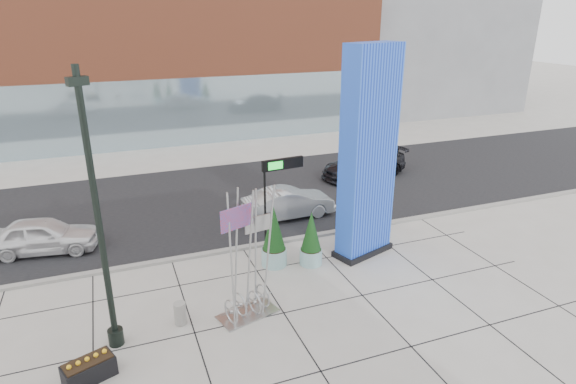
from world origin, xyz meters
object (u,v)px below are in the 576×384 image
object	(u,v)px
public_art_sculpture	(247,284)
car_white_west	(43,236)
car_silver_mid	(289,203)
concrete_bollard	(180,313)
lamp_post	(102,244)
blue_pylon	(368,159)
overhead_street_sign	(280,172)

from	to	relation	value
public_art_sculpture	car_white_west	distance (m)	9.98
car_silver_mid	car_white_west	bearing A→B (deg)	86.57
concrete_bollard	car_white_west	world-z (taller)	car_white_west
lamp_post	concrete_bollard	distance (m)	3.63
lamp_post	concrete_bollard	bearing A→B (deg)	9.37
car_silver_mid	public_art_sculpture	bearing A→B (deg)	147.48
public_art_sculpture	concrete_bollard	world-z (taller)	public_art_sculpture
car_white_west	car_silver_mid	distance (m)	10.90
lamp_post	public_art_sculpture	size ratio (longest dim) A/B	1.85
lamp_post	car_white_west	distance (m)	8.27
blue_pylon	concrete_bollard	size ratio (longest dim) A/B	11.09
public_art_sculpture	car_silver_mid	distance (m)	8.28
blue_pylon	lamp_post	xyz separation A→B (m)	(-9.93, -2.59, -0.70)
blue_pylon	concrete_bollard	xyz separation A→B (m)	(-7.94, -2.26, -3.71)
public_art_sculpture	overhead_street_sign	bearing A→B (deg)	42.42
concrete_bollard	overhead_street_sign	xyz separation A→B (m)	(4.94, 4.15, 2.94)
public_art_sculpture	car_silver_mid	size ratio (longest dim) A/B	1.00
blue_pylon	car_white_west	size ratio (longest dim) A/B	1.94
overhead_street_sign	car_white_west	bearing A→B (deg)	157.62
lamp_post	overhead_street_sign	bearing A→B (deg)	32.83
blue_pylon	concrete_bollard	bearing A→B (deg)	177.61
car_white_west	car_silver_mid	world-z (taller)	car_white_west
lamp_post	public_art_sculpture	world-z (taller)	lamp_post
public_art_sculpture	concrete_bollard	distance (m)	2.34
car_white_west	car_silver_mid	xyz separation A→B (m)	(10.89, -0.25, -0.01)
concrete_bollard	car_silver_mid	xyz separation A→B (m)	(6.36, 6.83, 0.36)
lamp_post	car_white_west	xyz separation A→B (m)	(-2.54, 7.41, -2.65)
overhead_street_sign	lamp_post	bearing A→B (deg)	-152.35
blue_pylon	car_white_west	world-z (taller)	blue_pylon
car_white_west	lamp_post	bearing A→B (deg)	-151.24
lamp_post	car_silver_mid	xyz separation A→B (m)	(8.36, 7.16, -2.66)
concrete_bollard	car_white_west	xyz separation A→B (m)	(-4.53, 7.08, 0.36)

